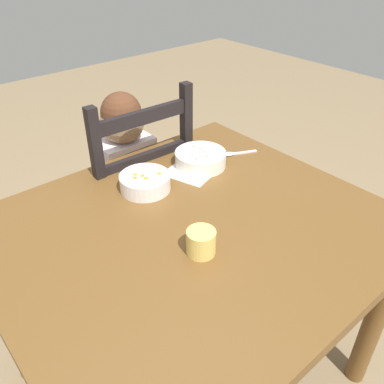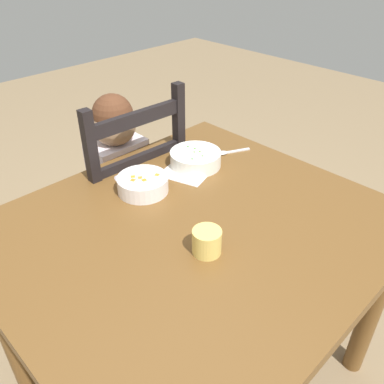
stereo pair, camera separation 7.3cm
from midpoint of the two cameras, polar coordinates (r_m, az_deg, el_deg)
ground_plane at (r=1.74m, az=1.26°, el=-24.20°), size 8.00×8.00×0.00m
dining_table at (r=1.25m, az=1.62°, el=-8.56°), size 1.11×0.99×0.74m
dining_chair at (r=1.76m, az=-7.16°, el=-1.71°), size 0.44×0.44×1.00m
child_figure at (r=1.67m, az=-7.42°, el=2.89°), size 0.32×0.31×0.96m
bowl_of_peas at (r=1.46m, az=2.65°, el=4.73°), size 0.18×0.18×0.06m
bowl_of_carrots at (r=1.33m, az=-5.08°, el=1.42°), size 0.17×0.17×0.05m
spoon at (r=1.56m, az=7.25°, el=5.40°), size 0.13×0.08×0.01m
drinking_cup at (r=1.07m, az=3.26°, el=-7.12°), size 0.08×0.08×0.07m
paper_napkin at (r=1.44m, az=1.59°, el=3.12°), size 0.22×0.21×0.00m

